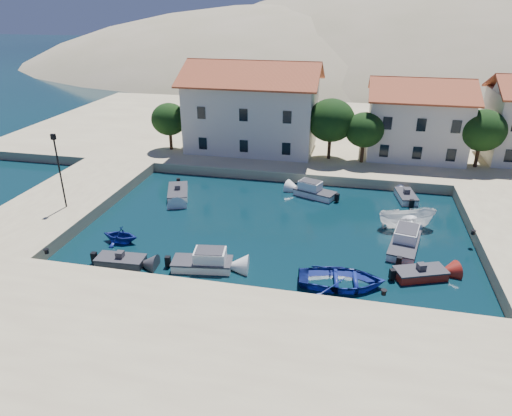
# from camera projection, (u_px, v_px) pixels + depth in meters

# --- Properties ---
(ground) EXTENTS (400.00, 400.00, 0.00)m
(ground) POSITION_uv_depth(u_px,v_px,m) (248.00, 299.00, 28.02)
(ground) COLOR black
(ground) RESTS_ON ground
(quay_south) EXTENTS (52.00, 12.00, 1.00)m
(quay_south) POSITION_uv_depth(u_px,v_px,m) (220.00, 362.00, 22.48)
(quay_south) COLOR tan
(quay_south) RESTS_ON ground
(quay_west) EXTENTS (8.00, 20.00, 1.00)m
(quay_west) POSITION_uv_depth(u_px,v_px,m) (65.00, 201.00, 40.39)
(quay_west) COLOR tan
(quay_west) RESTS_ON ground
(quay_north) EXTENTS (80.00, 36.00, 1.00)m
(quay_north) POSITION_uv_depth(u_px,v_px,m) (328.00, 133.00, 61.15)
(quay_north) COLOR tan
(quay_north) RESTS_ON ground
(hills) EXTENTS (254.00, 176.00, 99.00)m
(hills) POSITION_uv_depth(u_px,v_px,m) (402.00, 139.00, 143.50)
(hills) COLOR gray
(hills) RESTS_ON ground
(building_left) EXTENTS (14.70, 9.45, 9.70)m
(building_left) POSITION_uv_depth(u_px,v_px,m) (253.00, 105.00, 51.57)
(building_left) COLOR silver
(building_left) RESTS_ON quay_north
(building_mid) EXTENTS (10.50, 8.40, 8.30)m
(building_mid) POSITION_uv_depth(u_px,v_px,m) (417.00, 117.00, 49.25)
(building_mid) COLOR silver
(building_mid) RESTS_ON quay_north
(trees) EXTENTS (37.30, 5.30, 6.45)m
(trees) POSITION_uv_depth(u_px,v_px,m) (345.00, 125.00, 47.72)
(trees) COLOR #382314
(trees) RESTS_ON quay_north
(lamppost) EXTENTS (0.35, 0.25, 6.22)m
(lamppost) POSITION_uv_depth(u_px,v_px,m) (58.00, 164.00, 36.55)
(lamppost) COLOR black
(lamppost) RESTS_ON quay_west
(bollards) EXTENTS (29.36, 9.56, 0.30)m
(bollards) POSITION_uv_depth(u_px,v_px,m) (302.00, 256.00, 30.42)
(bollards) COLOR black
(bollards) RESTS_ON ground
(motorboat_grey_sw) EXTENTS (3.41, 1.67, 1.25)m
(motorboat_grey_sw) POSITION_uv_depth(u_px,v_px,m) (121.00, 261.00, 31.51)
(motorboat_grey_sw) COLOR #38373C
(motorboat_grey_sw) RESTS_ON ground
(cabin_cruiser_south) EXTENTS (4.27, 2.29, 1.60)m
(cabin_cruiser_south) POSITION_uv_depth(u_px,v_px,m) (202.00, 262.00, 31.06)
(cabin_cruiser_south) COLOR white
(cabin_cruiser_south) RESTS_ON ground
(rowboat_south) EXTENTS (5.92, 4.50, 1.15)m
(rowboat_south) POSITION_uv_depth(u_px,v_px,m) (341.00, 285.00, 29.38)
(rowboat_south) COLOR navy
(rowboat_south) RESTS_ON ground
(motorboat_red_se) EXTENTS (3.68, 2.63, 1.25)m
(motorboat_red_se) POSITION_uv_depth(u_px,v_px,m) (420.00, 274.00, 30.08)
(motorboat_red_se) COLOR maroon
(motorboat_red_se) RESTS_ON ground
(cabin_cruiser_east) EXTENTS (2.80, 4.96, 1.60)m
(cabin_cruiser_east) POSITION_uv_depth(u_px,v_px,m) (405.00, 243.00, 33.45)
(cabin_cruiser_east) COLOR white
(cabin_cruiser_east) RESTS_ON ground
(boat_east) EXTENTS (4.86, 2.82, 1.76)m
(boat_east) POSITION_uv_depth(u_px,v_px,m) (406.00, 228.00, 36.77)
(boat_east) COLOR white
(boat_east) RESTS_ON ground
(motorboat_white_ne) EXTENTS (2.03, 3.42, 1.25)m
(motorboat_white_ne) POSITION_uv_depth(u_px,v_px,m) (406.00, 197.00, 41.83)
(motorboat_white_ne) COLOR white
(motorboat_white_ne) RESTS_ON ground
(rowboat_west) EXTENTS (2.88, 2.52, 1.46)m
(rowboat_west) POSITION_uv_depth(u_px,v_px,m) (121.00, 242.00, 34.66)
(rowboat_west) COLOR navy
(rowboat_west) RESTS_ON ground
(motorboat_white_west) EXTENTS (3.04, 4.39, 1.25)m
(motorboat_white_west) POSITION_uv_depth(u_px,v_px,m) (178.00, 192.00, 42.74)
(motorboat_white_west) COLOR white
(motorboat_white_west) RESTS_ON ground
(cabin_cruiser_north) EXTENTS (4.14, 2.92, 1.60)m
(cabin_cruiser_north) POSITION_uv_depth(u_px,v_px,m) (315.00, 192.00, 42.41)
(cabin_cruiser_north) COLOR white
(cabin_cruiser_north) RESTS_ON ground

